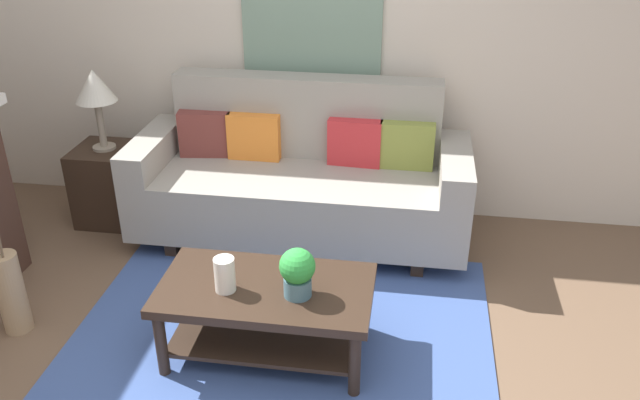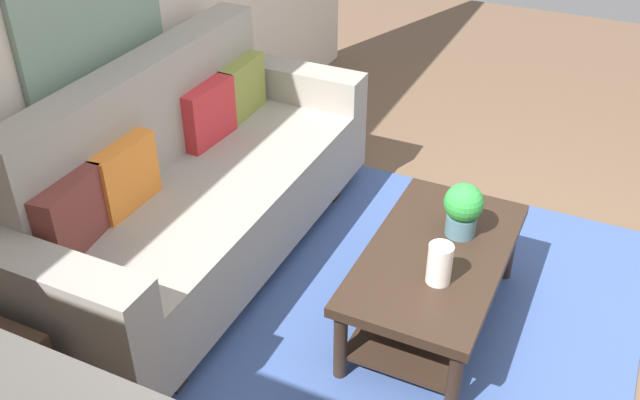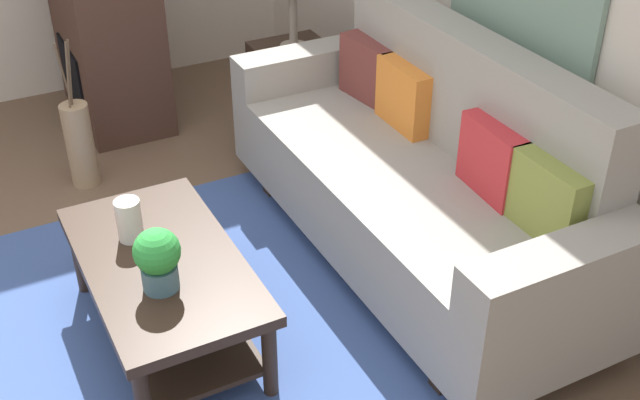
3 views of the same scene
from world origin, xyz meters
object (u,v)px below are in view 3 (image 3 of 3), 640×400
(throw_pillow_maroon, at_px, (369,70))
(throw_pillow_orange, at_px, (405,96))
(floor_vase, at_px, (80,145))
(side_table, at_px, (295,91))
(tabletop_vase, at_px, (129,220))
(potted_plant_tabletop, at_px, (158,258))
(coffee_table, at_px, (164,281))
(fireplace, at_px, (106,29))
(throw_pillow_crimson, at_px, (493,159))
(throw_pillow_olive, at_px, (549,199))
(couch, at_px, (419,179))

(throw_pillow_maroon, bearing_deg, throw_pillow_orange, 0.00)
(floor_vase, bearing_deg, side_table, 90.56)
(tabletop_vase, bearing_deg, potted_plant_tabletop, 1.53)
(throw_pillow_maroon, bearing_deg, potted_plant_tabletop, -57.70)
(coffee_table, xyz_separation_m, fireplace, (-2.19, 0.38, 0.27))
(throw_pillow_orange, bearing_deg, coffee_table, -74.48)
(side_table, xyz_separation_m, fireplace, (-0.74, -0.92, 0.31))
(throw_pillow_orange, xyz_separation_m, coffee_table, (0.39, -1.39, -0.37))
(throw_pillow_crimson, distance_m, floor_vase, 2.29)
(throw_pillow_olive, bearing_deg, throw_pillow_maroon, 180.00)
(couch, bearing_deg, fireplace, -157.64)
(couch, xyz_separation_m, throw_pillow_crimson, (0.35, 0.13, 0.25))
(couch, relative_size, throw_pillow_crimson, 6.20)
(throw_pillow_olive, height_order, fireplace, fireplace)
(throw_pillow_olive, distance_m, coffee_table, 1.58)
(floor_vase, bearing_deg, throw_pillow_maroon, 63.26)
(fireplace, bearing_deg, floor_vase, -27.61)
(coffee_table, relative_size, side_table, 1.96)
(fireplace, bearing_deg, throw_pillow_orange, 29.26)
(throw_pillow_olive, relative_size, tabletop_vase, 1.96)
(throw_pillow_maroon, bearing_deg, side_table, -172.86)
(coffee_table, xyz_separation_m, potted_plant_tabletop, (0.18, -0.05, 0.26))
(throw_pillow_crimson, relative_size, fireplace, 0.31)
(throw_pillow_crimson, relative_size, side_table, 0.64)
(coffee_table, relative_size, fireplace, 0.95)
(side_table, relative_size, floor_vase, 1.15)
(tabletop_vase, relative_size, fireplace, 0.16)
(throw_pillow_maroon, height_order, throw_pillow_olive, same)
(side_table, xyz_separation_m, floor_vase, (0.01, -1.31, -0.04))
(throw_pillow_olive, distance_m, tabletop_vase, 1.69)
(potted_plant_tabletop, bearing_deg, throw_pillow_crimson, 84.76)
(throw_pillow_maroon, height_order, floor_vase, throw_pillow_maroon)
(potted_plant_tabletop, xyz_separation_m, side_table, (-1.63, 1.35, -0.29))
(couch, distance_m, floor_vase, 1.91)
(tabletop_vase, bearing_deg, side_table, 132.84)
(throw_pillow_crimson, bearing_deg, coffee_table, -102.60)
(coffee_table, height_order, floor_vase, floor_vase)
(throw_pillow_crimson, xyz_separation_m, potted_plant_tabletop, (-0.13, -1.44, -0.11))
(couch, bearing_deg, coffee_table, -88.29)
(fireplace, height_order, floor_vase, fireplace)
(throw_pillow_crimson, height_order, throw_pillow_olive, same)
(throw_pillow_crimson, distance_m, coffee_table, 1.47)
(throw_pillow_olive, bearing_deg, side_table, -177.56)
(throw_pillow_maroon, relative_size, throw_pillow_crimson, 1.00)
(throw_pillow_orange, height_order, fireplace, fireplace)
(throw_pillow_maroon, bearing_deg, coffee_table, -62.15)
(throw_pillow_maroon, relative_size, tabletop_vase, 1.96)
(couch, distance_m, throw_pillow_maroon, 0.75)
(coffee_table, xyz_separation_m, floor_vase, (-1.44, -0.02, -0.07))
(potted_plant_tabletop, bearing_deg, coffee_table, 163.15)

